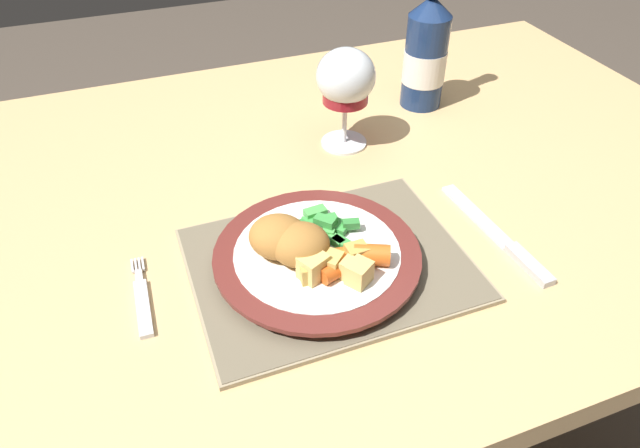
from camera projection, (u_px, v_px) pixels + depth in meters
name	position (u px, v px, depth m)	size (l,w,h in m)	color
dining_table	(311.00, 236.00, 0.84)	(1.31, 0.83, 0.74)	tan
placemat	(329.00, 264.00, 0.66)	(0.31, 0.24, 0.01)	gray
dinner_plate	(317.00, 257.00, 0.65)	(0.24, 0.24, 0.02)	white
breaded_croquettes	(289.00, 240.00, 0.62)	(0.10, 0.10, 0.04)	#A87033
green_beans_pile	(328.00, 227.00, 0.66)	(0.08, 0.08, 0.02)	green
glazed_carrots	(358.00, 258.00, 0.62)	(0.09, 0.05, 0.02)	#CC5119
fork	(142.00, 301.00, 0.61)	(0.02, 0.12, 0.01)	silver
table_knife	(503.00, 240.00, 0.69)	(0.03, 0.20, 0.01)	silver
wine_glass	(346.00, 81.00, 0.80)	(0.08, 0.08, 0.15)	silver
bottle	(426.00, 52.00, 0.90)	(0.07, 0.07, 0.26)	navy
roast_potatoes	(336.00, 267.00, 0.60)	(0.08, 0.06, 0.03)	#E5BC66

